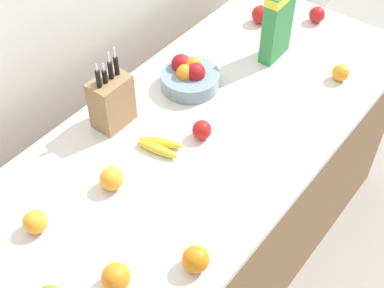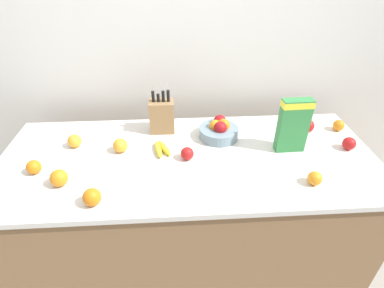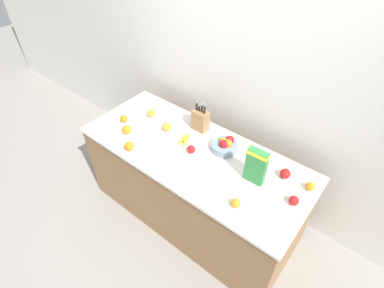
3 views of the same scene
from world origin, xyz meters
The scene contains 14 objects.
ground_plane centered at (0.00, 0.00, 0.00)m, with size 14.00×14.00×0.00m, color gray.
counter centered at (0.00, 0.00, 0.45)m, with size 2.10×0.88×0.91m.
knife_block centered at (-0.15, 0.29, 1.01)m, with size 0.15×0.10×0.32m.
cereal_box centered at (0.58, 0.03, 1.08)m, with size 0.17×0.07×0.31m.
fruit_bowl centered at (0.20, 0.20, 0.95)m, with size 0.24×0.24×0.12m.
banana_bunch centered at (-0.15, 0.06, 0.92)m, with size 0.12×0.18×0.03m.
apple_rightmost centered at (-0.01, -0.02, 0.94)m, with size 0.07×0.07×0.07m, color red.
apple_front centered at (0.92, 0.02, 0.94)m, with size 0.07×0.07×0.07m, color red.
apple_middle centered at (0.76, 0.22, 0.95)m, with size 0.08×0.08×0.08m, color red.
orange_front_center centered at (-0.65, 0.14, 0.95)m, with size 0.08×0.08×0.08m, color orange.
orange_front_right centered at (0.61, -0.27, 0.94)m, with size 0.07×0.07×0.07m, color orange.
orange_front_left centered at (-0.38, 0.07, 0.95)m, with size 0.08×0.08×0.08m, color orange.
orange_mid_left centered at (-0.64, -0.19, 0.95)m, with size 0.09×0.09×0.09m, color orange.
orange_near_bowl centered at (-0.45, -0.34, 0.95)m, with size 0.08×0.08×0.08m, color orange.
Camera 1 is at (-1.12, -0.85, 2.31)m, focal length 50.00 mm.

